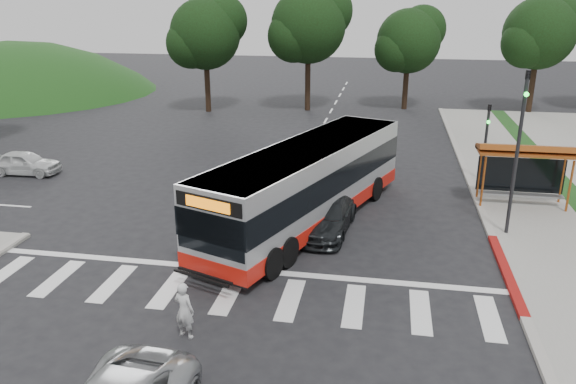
# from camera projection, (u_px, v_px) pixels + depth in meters

# --- Properties ---
(ground) EXTENTS (140.00, 140.00, 0.00)m
(ground) POSITION_uv_depth(u_px,v_px,m) (263.00, 233.00, 22.61)
(ground) COLOR black
(ground) RESTS_ON ground
(sidewalk_east) EXTENTS (4.00, 40.00, 0.12)m
(sidewalk_east) POSITION_uv_depth(u_px,v_px,m) (511.00, 185.00, 28.19)
(sidewalk_east) COLOR gray
(sidewalk_east) RESTS_ON ground
(curb_east) EXTENTS (0.30, 40.00, 0.15)m
(curb_east) POSITION_uv_depth(u_px,v_px,m) (470.00, 182.00, 28.52)
(curb_east) COLOR #9E9991
(curb_east) RESTS_ON ground
(curb_east_red) EXTENTS (0.32, 6.00, 0.15)m
(curb_east_red) POSITION_uv_depth(u_px,v_px,m) (506.00, 272.00, 19.22)
(curb_east_red) COLOR maroon
(curb_east_red) RESTS_ON ground
(hillside_nw) EXTENTS (44.00, 44.00, 10.00)m
(hillside_nw) POSITION_uv_depth(u_px,v_px,m) (15.00, 92.00, 55.84)
(hillside_nw) COLOR #163E13
(hillside_nw) RESTS_ON ground
(crosswalk_ladder) EXTENTS (18.00, 2.60, 0.01)m
(crosswalk_ladder) POSITION_uv_depth(u_px,v_px,m) (229.00, 294.00, 17.96)
(crosswalk_ladder) COLOR silver
(crosswalk_ladder) RESTS_ON ground
(bus_shelter) EXTENTS (4.20, 1.60, 2.86)m
(bus_shelter) POSITION_uv_depth(u_px,v_px,m) (526.00, 156.00, 24.77)
(bus_shelter) COLOR #A14D1A
(bus_shelter) RESTS_ON sidewalk_east
(traffic_signal_ne_tall) EXTENTS (0.18, 0.37, 6.50)m
(traffic_signal_ne_tall) POSITION_uv_depth(u_px,v_px,m) (519.00, 141.00, 21.12)
(traffic_signal_ne_tall) COLOR black
(traffic_signal_ne_tall) RESTS_ON ground
(traffic_signal_ne_short) EXTENTS (0.18, 0.37, 4.00)m
(traffic_signal_ne_short) POSITION_uv_depth(u_px,v_px,m) (486.00, 135.00, 28.08)
(traffic_signal_ne_short) COLOR black
(traffic_signal_ne_short) RESTS_ON ground
(tree_ne_a) EXTENTS (6.16, 5.74, 9.30)m
(tree_ne_a) POSITION_uv_depth(u_px,v_px,m) (540.00, 32.00, 43.90)
(tree_ne_a) COLOR black
(tree_ne_a) RESTS_ON parking_lot
(tree_north_a) EXTENTS (6.60, 6.15, 10.17)m
(tree_north_a) POSITION_uv_depth(u_px,v_px,m) (310.00, 24.00, 44.88)
(tree_north_a) COLOR black
(tree_north_a) RESTS_ON ground
(tree_north_b) EXTENTS (5.72, 5.33, 8.43)m
(tree_north_b) POSITION_uv_depth(u_px,v_px,m) (410.00, 40.00, 45.81)
(tree_north_b) COLOR black
(tree_north_b) RESTS_ON ground
(tree_north_c) EXTENTS (6.16, 5.74, 9.30)m
(tree_north_c) POSITION_uv_depth(u_px,v_px,m) (206.00, 33.00, 44.56)
(tree_north_c) COLOR black
(tree_north_c) RESTS_ON ground
(transit_bus) EXTENTS (7.14, 13.03, 3.32)m
(transit_bus) POSITION_uv_depth(u_px,v_px,m) (308.00, 186.00, 23.05)
(transit_bus) COLOR #A7A9AB
(transit_bus) RESTS_ON ground
(pedestrian) EXTENTS (0.70, 0.56, 1.67)m
(pedestrian) POSITION_uv_depth(u_px,v_px,m) (184.00, 310.00, 15.46)
(pedestrian) COLOR silver
(pedestrian) RESTS_ON ground
(dark_sedan) EXTENTS (2.37, 4.85, 1.36)m
(dark_sedan) POSITION_uv_depth(u_px,v_px,m) (327.00, 215.00, 22.58)
(dark_sedan) COLOR black
(dark_sedan) RESTS_ON ground
(west_car_white) EXTENTS (3.78, 1.65, 1.27)m
(west_car_white) POSITION_uv_depth(u_px,v_px,m) (24.00, 163.00, 29.90)
(west_car_white) COLOR silver
(west_car_white) RESTS_ON ground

